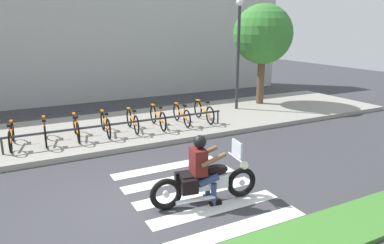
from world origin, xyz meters
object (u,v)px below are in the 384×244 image
object	(u,v)px
bicycle_7	(204,111)
bike_rack	(124,124)
bicycle_1	(45,131)
bicycle_2	(76,127)
street_lamp	(238,46)
motorcycle	(206,182)
bicycle_6	(182,114)
bicycle_0	(11,136)
rider	(202,165)
bicycle_3	(105,124)
bicycle_5	(158,117)
bicycle_4	(132,120)
tree_near_rack	(263,35)

from	to	relation	value
bicycle_7	bike_rack	xyz separation A→B (m)	(-3.10, -0.55, 0.08)
bicycle_7	bicycle_1	bearing A→B (deg)	180.00
bicycle_2	bicycle_7	size ratio (longest dim) A/B	1.00
bicycle_1	street_lamp	bearing A→B (deg)	8.45
motorcycle	bicycle_6	bearing A→B (deg)	69.03
bicycle_0	bike_rack	xyz separation A→B (m)	(3.10, -0.55, 0.09)
rider	bicycle_1	distance (m)	5.66
bicycle_0	bicycle_3	world-z (taller)	bicycle_3
bicycle_0	bicycle_5	world-z (taller)	bicycle_5
bicycle_1	bicycle_4	xyz separation A→B (m)	(2.65, -0.00, -0.01)
rider	street_lamp	xyz separation A→B (m)	(5.10, 6.23, 1.86)
rider	bicycle_1	xyz separation A→B (m)	(-2.38, 5.12, -0.33)
bicycle_7	tree_near_rack	size ratio (longest dim) A/B	0.38
bicycle_5	bicycle_7	size ratio (longest dim) A/B	1.02
motorcycle	bicycle_0	xyz separation A→B (m)	(-3.34, 5.14, 0.03)
bicycle_4	bicycle_6	xyz separation A→B (m)	(1.77, 0.00, -0.00)
motorcycle	tree_near_rack	size ratio (longest dim) A/B	0.52
bicycle_2	tree_near_rack	size ratio (longest dim) A/B	0.38
bicycle_6	tree_near_rack	bearing A→B (deg)	18.33
bicycle_5	bike_rack	world-z (taller)	bicycle_5
rider	bicycle_3	distance (m)	5.17
motorcycle	street_lamp	xyz separation A→B (m)	(5.02, 6.25, 2.23)
bicycle_0	bicycle_4	world-z (taller)	bicycle_4
bicycle_0	bicycle_1	world-z (taller)	bicycle_1
bicycle_2	street_lamp	size ratio (longest dim) A/B	0.38
rider	tree_near_rack	size ratio (longest dim) A/B	0.33
bike_rack	tree_near_rack	world-z (taller)	tree_near_rack
bicycle_0	street_lamp	xyz separation A→B (m)	(8.36, 1.11, 2.20)
rider	bicycle_6	distance (m)	5.52
motorcycle	bicycle_7	xyz separation A→B (m)	(2.85, 5.14, 0.04)
bicycle_0	bike_rack	size ratio (longest dim) A/B	0.25
bike_rack	bicycle_0	bearing A→B (deg)	169.84
bike_rack	tree_near_rack	bearing A→B (deg)	16.96
bike_rack	tree_near_rack	distance (m)	7.51
street_lamp	bike_rack	bearing A→B (deg)	-162.46
bicycle_2	motorcycle	bearing A→B (deg)	-73.00
bicycle_1	bicycle_5	bearing A→B (deg)	-0.00
bicycle_1	street_lamp	size ratio (longest dim) A/B	0.38
bicycle_0	tree_near_rack	bearing A→B (deg)	8.70
bicycle_5	bicycle_7	xyz separation A→B (m)	(1.77, -0.00, -0.00)
bicycle_0	bicycle_6	xyz separation A→B (m)	(5.31, -0.00, 0.00)
bicycle_2	bicycle_7	bearing A→B (deg)	-0.00
rider	street_lamp	bearing A→B (deg)	50.71
bicycle_5	street_lamp	size ratio (longest dim) A/B	0.38
bicycle_6	bike_rack	bearing A→B (deg)	-165.92
bicycle_4	tree_near_rack	world-z (taller)	tree_near_rack
bicycle_1	bicycle_4	size ratio (longest dim) A/B	1.07
bicycle_5	tree_near_rack	world-z (taller)	tree_near_rack
bicycle_0	bicycle_3	xyz separation A→B (m)	(2.65, -0.00, 0.01)
bicycle_2	bike_rack	world-z (taller)	bicycle_2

